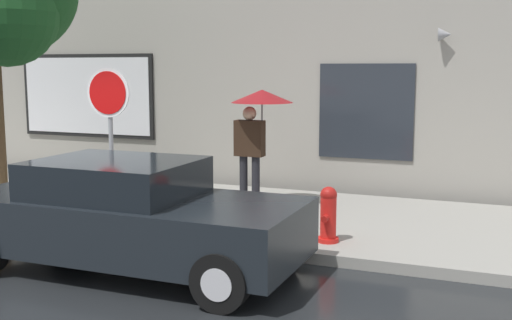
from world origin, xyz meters
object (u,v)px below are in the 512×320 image
(parked_car, at_px, (129,216))
(pedestrian_with_umbrella, at_px, (258,113))
(stop_sign, at_px, (109,113))
(fire_hydrant, at_px, (328,215))

(parked_car, bearing_deg, pedestrian_with_umbrella, 83.75)
(stop_sign, bearing_deg, parked_car, -49.83)
(fire_hydrant, distance_m, stop_sign, 3.75)
(parked_car, distance_m, pedestrian_with_umbrella, 3.59)
(parked_car, height_order, stop_sign, stop_sign)
(parked_car, xyz_separation_m, stop_sign, (-1.42, 1.68, 1.13))
(fire_hydrant, relative_size, stop_sign, 0.32)
(fire_hydrant, relative_size, pedestrian_with_umbrella, 0.38)
(parked_car, xyz_separation_m, pedestrian_with_umbrella, (0.37, 3.41, 1.07))
(pedestrian_with_umbrella, bearing_deg, parked_car, -96.25)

